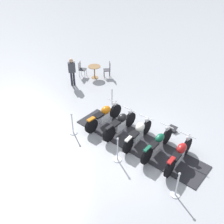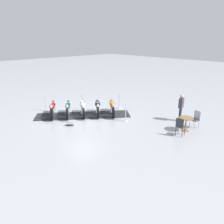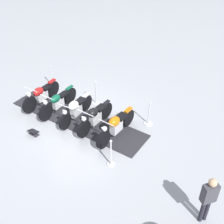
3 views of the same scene
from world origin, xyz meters
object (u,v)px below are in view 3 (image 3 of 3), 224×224
Objects in this scene: motorcycle_copper at (116,126)px; stanchion_left_front at (52,80)px; motorcycle_cream at (75,109)px; stanchion_left_rear at (149,117)px; motorcycle_maroon at (41,95)px; stanchion_right_rear at (111,156)px; bystander_person at (208,197)px; motorcycle_forest at (58,102)px; info_placard at (34,133)px; stanchion_left_mid at (96,97)px; motorcycle_black at (95,117)px.

stanchion_left_front is at bearing -104.73° from motorcycle_copper.
motorcycle_cream is 1.02× the size of motorcycle_copper.
motorcycle_cream is 2.90m from stanchion_left_rear.
motorcycle_copper is (-2.30, -3.03, 0.01)m from motorcycle_maroon.
bystander_person reaches higher than stanchion_right_rear.
motorcycle_forest is 3.93× the size of info_placard.
motorcycle_maroon is 1.79× the size of stanchion_left_rear.
stanchion_left_mid reaches higher than stanchion_left_rear.
motorcycle_forest is at bearing -94.90° from motorcycle_cream.
motorcycle_maroon is 2.34m from stanchion_left_mid.
motorcycle_forest is 1.07× the size of motorcycle_black.
motorcycle_maroon is 4.66m from stanchion_left_rear.
motorcycle_black is 1.57× the size of stanchion_left_front.
motorcycle_forest is 6.97m from bystander_person.
stanchion_left_rear is (-1.55, -2.03, -0.04)m from stanchion_left_mid.
motorcycle_cream is 1.90m from motorcycle_copper.
motorcycle_forest reaches higher than motorcycle_cream.
motorcycle_maroon is 1.90m from motorcycle_cream.
stanchion_right_rear is (-3.15, -2.01, -0.11)m from motorcycle_forest.
bystander_person is (-4.80, -3.65, 0.47)m from motorcycle_cream.
info_placard is at bearing -29.03° from motorcycle_cream.
stanchion_left_rear is 0.95× the size of stanchion_right_rear.
stanchion_left_rear reaches higher than motorcycle_cream.
stanchion_left_front is (2.63, 1.21, -0.15)m from motorcycle_cream.
stanchion_right_rear is 0.66× the size of bystander_person.
bystander_person reaches higher than motorcycle_forest.
motorcycle_black reaches higher than motorcycle_cream.
motorcycle_maroon is at bearing -89.05° from motorcycle_black.
motorcycle_forest reaches higher than motorcycle_black.
motorcycle_black is 2.39m from info_placard.
stanchion_left_rear is 0.95× the size of stanchion_left_front.
stanchion_left_rear reaches higher than info_placard.
stanchion_right_rear is 2.34× the size of info_placard.
stanchion_left_front is (3.78, 2.72, -0.16)m from motorcycle_copper.
motorcycle_maroon is 1.52m from stanchion_left_front.
motorcycle_copper is (-0.57, -0.76, -0.01)m from motorcycle_black.
bystander_person is at bearing -179.88° from info_placard.
stanchion_left_mid is at bearing -123.31° from motorcycle_copper.
motorcycle_black is 1.58× the size of stanchion_right_rear.
motorcycle_cream is 1.13× the size of bystander_person.
stanchion_left_front is 2.35× the size of info_placard.
motorcycle_copper is 1.68× the size of stanchion_right_rear.
stanchion_left_mid is (0.51, -1.58, -0.15)m from motorcycle_forest.
motorcycle_black is 3.76m from stanchion_left_front.
stanchion_right_rear is (-3.66, -0.43, 0.05)m from stanchion_left_mid.
motorcycle_maroon is 1.70× the size of stanchion_left_front.
bystander_person is (-5.89, -2.82, 0.63)m from stanchion_left_mid.
motorcycle_black is 0.95m from motorcycle_copper.
motorcycle_maroon reaches higher than motorcycle_forest.
stanchion_left_mid is (2.23, 0.69, -0.17)m from motorcycle_copper.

